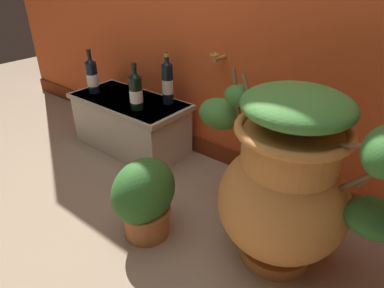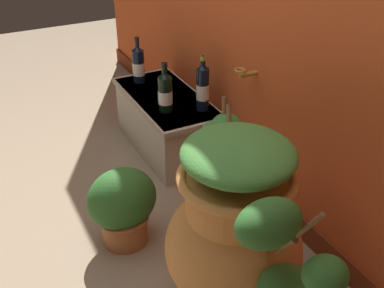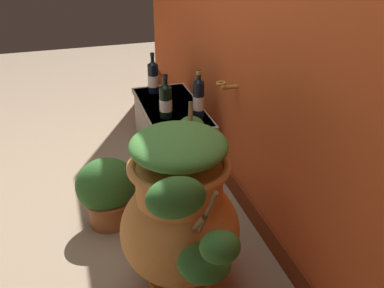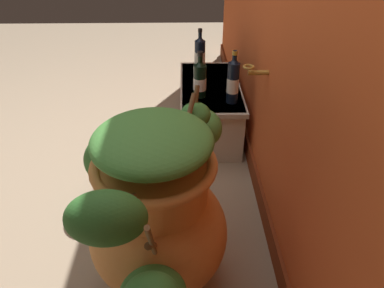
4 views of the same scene
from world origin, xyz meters
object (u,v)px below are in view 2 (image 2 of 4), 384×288
Objects in this scene: wine_bottle_middle at (138,64)px; potted_shrub at (123,206)px; terracotta_urn at (236,229)px; wine_bottle_left at (203,87)px; wine_bottle_right at (165,91)px.

wine_bottle_middle is 1.11m from potted_shrub.
terracotta_urn is 3.38× the size of wine_bottle_left.
wine_bottle_middle is 0.73× the size of potted_shrub.
potted_shrub is (0.97, -0.48, -0.27)m from wine_bottle_middle.
wine_bottle_left is (-0.98, 0.39, 0.11)m from terracotta_urn.
wine_bottle_right reaches higher than potted_shrub.
wine_bottle_right is (-0.08, -0.19, -0.02)m from wine_bottle_left.
terracotta_urn reaches higher than wine_bottle_left.
terracotta_urn is 1.09m from wine_bottle_right.
wine_bottle_right is 0.71× the size of potted_shrub.
wine_bottle_middle is 0.45m from wine_bottle_right.
wine_bottle_left reaches higher than potted_shrub.
wine_bottle_left is at bearing 66.44° from wine_bottle_right.
wine_bottle_left is 1.10× the size of wine_bottle_middle.
wine_bottle_left is 0.84m from potted_shrub.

